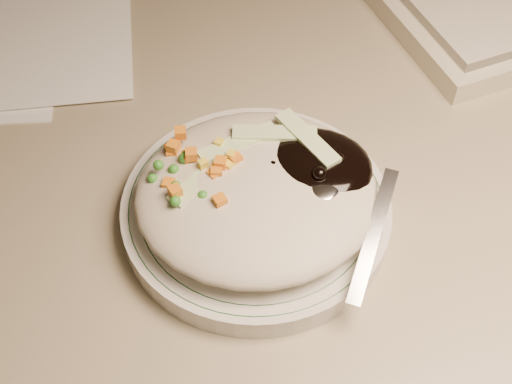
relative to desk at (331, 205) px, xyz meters
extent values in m
cube|color=gray|center=(0.00, 0.00, 0.18)|extent=(1.40, 0.70, 0.04)
cylinder|color=silver|center=(-0.11, -0.16, 0.21)|extent=(0.22, 0.22, 0.02)
torus|color=#144723|center=(-0.11, -0.16, 0.22)|extent=(0.21, 0.21, 0.00)
torus|color=#144723|center=(-0.11, -0.16, 0.22)|extent=(0.19, 0.19, 0.00)
ellipsoid|color=#B9AD96|center=(-0.11, -0.16, 0.24)|extent=(0.19, 0.18, 0.04)
ellipsoid|color=black|center=(-0.06, -0.15, 0.25)|extent=(0.10, 0.09, 0.03)
ellipsoid|color=orange|center=(-0.15, -0.14, 0.24)|extent=(0.08, 0.08, 0.02)
sphere|color=black|center=(-0.10, -0.15, 0.25)|extent=(0.01, 0.01, 0.01)
sphere|color=black|center=(-0.07, -0.14, 0.25)|extent=(0.01, 0.01, 0.01)
sphere|color=black|center=(-0.04, -0.15, 0.26)|extent=(0.01, 0.01, 0.01)
sphere|color=black|center=(-0.05, -0.14, 0.25)|extent=(0.01, 0.01, 0.01)
sphere|color=black|center=(-0.06, -0.16, 0.26)|extent=(0.01, 0.01, 0.01)
sphere|color=black|center=(-0.07, -0.15, 0.25)|extent=(0.01, 0.01, 0.01)
sphere|color=black|center=(-0.06, -0.14, 0.25)|extent=(0.01, 0.01, 0.01)
cube|color=orange|center=(-0.16, -0.13, 0.26)|extent=(0.01, 0.01, 0.01)
cube|color=orange|center=(-0.14, -0.16, 0.25)|extent=(0.01, 0.01, 0.01)
cube|color=orange|center=(-0.17, -0.12, 0.26)|extent=(0.01, 0.01, 0.01)
cube|color=orange|center=(-0.14, -0.15, 0.26)|extent=(0.01, 0.01, 0.01)
cube|color=orange|center=(-0.14, -0.15, 0.26)|extent=(0.01, 0.01, 0.01)
cube|color=orange|center=(-0.17, -0.12, 0.25)|extent=(0.01, 0.01, 0.01)
cube|color=orange|center=(-0.16, -0.13, 0.26)|extent=(0.01, 0.01, 0.01)
cube|color=orange|center=(-0.14, -0.15, 0.26)|extent=(0.01, 0.01, 0.01)
cube|color=orange|center=(-0.12, -0.14, 0.26)|extent=(0.01, 0.01, 0.01)
cube|color=orange|center=(-0.16, -0.11, 0.26)|extent=(0.01, 0.01, 0.01)
cube|color=orange|center=(-0.17, -0.17, 0.26)|extent=(0.01, 0.01, 0.01)
cube|color=orange|center=(-0.14, -0.18, 0.26)|extent=(0.01, 0.01, 0.01)
cube|color=orange|center=(-0.18, -0.15, 0.25)|extent=(0.01, 0.01, 0.01)
cube|color=orange|center=(-0.17, -0.12, 0.25)|extent=(0.01, 0.01, 0.01)
sphere|color=#388C28|center=(-0.14, -0.14, 0.25)|extent=(0.01, 0.01, 0.01)
sphere|color=#388C28|center=(-0.17, -0.18, 0.26)|extent=(0.01, 0.01, 0.01)
sphere|color=#388C28|center=(-0.17, -0.14, 0.26)|extent=(0.01, 0.01, 0.01)
sphere|color=#388C28|center=(-0.18, -0.14, 0.26)|extent=(0.01, 0.01, 0.01)
sphere|color=#388C28|center=(-0.14, -0.14, 0.25)|extent=(0.01, 0.01, 0.01)
sphere|color=#388C28|center=(-0.14, -0.17, 0.25)|extent=(0.01, 0.01, 0.01)
sphere|color=#388C28|center=(-0.16, -0.15, 0.25)|extent=(0.01, 0.01, 0.01)
sphere|color=#388C28|center=(-0.16, -0.16, 0.25)|extent=(0.01, 0.01, 0.01)
sphere|color=#388C28|center=(-0.19, -0.15, 0.25)|extent=(0.01, 0.01, 0.01)
sphere|color=#388C28|center=(-0.16, -0.13, 0.26)|extent=(0.01, 0.01, 0.01)
sphere|color=#388C28|center=(-0.16, -0.13, 0.26)|extent=(0.01, 0.01, 0.01)
sphere|color=#388C28|center=(-0.17, -0.16, 0.25)|extent=(0.01, 0.01, 0.01)
sphere|color=#388C28|center=(-0.15, -0.17, 0.26)|extent=(0.01, 0.01, 0.01)
sphere|color=#388C28|center=(-0.12, -0.12, 0.25)|extent=(0.01, 0.01, 0.01)
cube|color=yellow|center=(-0.14, -0.14, 0.25)|extent=(0.01, 0.01, 0.01)
cube|color=yellow|center=(-0.13, -0.15, 0.26)|extent=(0.01, 0.01, 0.01)
cube|color=yellow|center=(-0.15, -0.13, 0.25)|extent=(0.01, 0.01, 0.01)
cube|color=yellow|center=(-0.15, -0.14, 0.26)|extent=(0.01, 0.01, 0.01)
cube|color=yellow|center=(-0.15, -0.15, 0.25)|extent=(0.01, 0.01, 0.01)
cube|color=yellow|center=(-0.13, -0.14, 0.26)|extent=(0.01, 0.01, 0.01)
cube|color=yellow|center=(-0.13, -0.12, 0.26)|extent=(0.01, 0.01, 0.01)
cube|color=yellow|center=(-0.15, -0.15, 0.25)|extent=(0.01, 0.01, 0.01)
cube|color=#B2D18C|center=(-0.12, -0.12, 0.26)|extent=(0.07, 0.04, 0.00)
cube|color=#B2D18C|center=(-0.09, -0.12, 0.26)|extent=(0.07, 0.02, 0.00)
cube|color=#B2D18C|center=(-0.15, -0.15, 0.26)|extent=(0.06, 0.06, 0.00)
cube|color=#B2D18C|center=(-0.06, -0.13, 0.26)|extent=(0.05, 0.07, 0.00)
cube|color=#B2D18C|center=(-0.10, -0.17, 0.25)|extent=(0.07, 0.04, 0.00)
ellipsoid|color=silver|center=(-0.06, -0.17, 0.25)|extent=(0.05, 0.06, 0.01)
cube|color=silver|center=(-0.03, -0.21, 0.24)|extent=(0.06, 0.11, 0.03)
camera|label=1|loc=(-0.15, -0.51, 0.68)|focal=50.00mm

